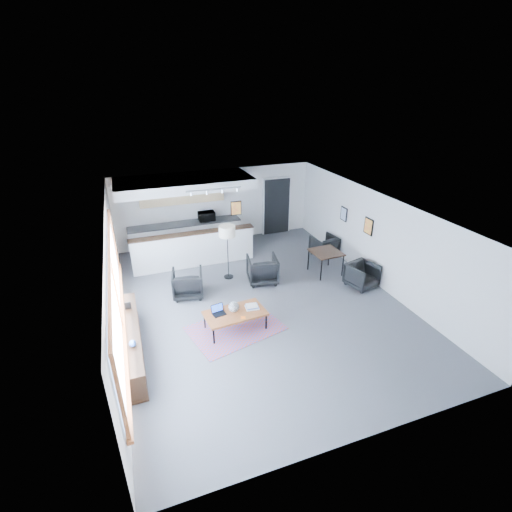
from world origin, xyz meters
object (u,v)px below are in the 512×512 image
object	(u,v)px
ceramic_pot	(234,307)
armchair_left	(188,282)
dining_chair_near	(362,276)
dining_chair_far	(324,247)
dining_table	(326,253)
microwave	(206,215)
coffee_table	(235,314)
armchair_right	(262,268)
book_stack	(252,307)
floor_lamp	(227,233)
laptop	(218,311)

from	to	relation	value
ceramic_pot	armchair_left	world-z (taller)	armchair_left
dining_chair_near	dining_chair_far	size ratio (longest dim) A/B	1.00
dining_table	microwave	bearing A→B (deg)	131.19
coffee_table	microwave	bearing A→B (deg)	78.83
dining_chair_far	coffee_table	bearing A→B (deg)	27.65
armchair_left	armchair_right	distance (m)	2.18
ceramic_pot	dining_chair_near	size ratio (longest dim) A/B	0.38
book_stack	dining_table	bearing A→B (deg)	30.29
floor_lamp	dining_chair_near	distance (m)	4.02
coffee_table	microwave	xyz separation A→B (m)	(0.54, 5.05, 0.69)
book_stack	dining_chair_far	world-z (taller)	dining_chair_far
coffee_table	armchair_left	distance (m)	2.03
laptop	dining_chair_far	world-z (taller)	laptop
armchair_left	floor_lamp	bearing A→B (deg)	-144.43
coffee_table	laptop	bearing A→B (deg)	159.32
coffee_table	laptop	world-z (taller)	laptop
dining_chair_near	dining_chair_far	distance (m)	2.16
armchair_left	microwave	bearing A→B (deg)	-101.45
ceramic_pot	dining_chair_near	distance (m)	4.05
armchair_left	dining_table	xyz separation A→B (m)	(4.17, -0.12, 0.24)
dining_chair_near	armchair_right	bearing A→B (deg)	139.30
laptop	armchair_right	distance (m)	2.55
ceramic_pot	floor_lamp	distance (m)	2.65
floor_lamp	dining_table	distance (m)	3.05
armchair_right	ceramic_pot	bearing A→B (deg)	63.18
armchair_right	dining_chair_near	distance (m)	2.84
dining_table	microwave	world-z (taller)	microwave
armchair_right	dining_chair_far	size ratio (longest dim) A/B	1.31
ceramic_pot	book_stack	distance (m)	0.45
book_stack	dining_chair_far	size ratio (longest dim) A/B	0.51
floor_lamp	dining_chair_near	bearing A→B (deg)	-27.80
armchair_right	microwave	xyz separation A→B (m)	(-0.88, 3.14, 0.69)
ceramic_pot	book_stack	world-z (taller)	ceramic_pot
laptop	book_stack	world-z (taller)	laptop
armchair_left	ceramic_pot	bearing A→B (deg)	123.07
ceramic_pot	dining_table	xyz separation A→B (m)	(3.42, 1.73, 0.06)
dining_table	dining_chair_near	xyz separation A→B (m)	(0.57, -1.08, -0.32)
book_stack	armchair_right	world-z (taller)	armchair_right
dining_table	microwave	size ratio (longest dim) A/B	1.58
ceramic_pot	armchair_right	size ratio (longest dim) A/B	0.29
laptop	microwave	distance (m)	5.07
laptop	floor_lamp	bearing A→B (deg)	58.59
ceramic_pot	dining_table	world-z (taller)	ceramic_pot
dining_table	dining_chair_near	bearing A→B (deg)	-62.33
dining_table	armchair_left	bearing A→B (deg)	178.41
armchair_left	armchair_right	world-z (taller)	armchair_right
laptop	armchair_right	bearing A→B (deg)	35.19
laptop	armchair_left	world-z (taller)	armchair_left
ceramic_pot	microwave	distance (m)	5.07
ceramic_pot	dining_chair_far	size ratio (longest dim) A/B	0.38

